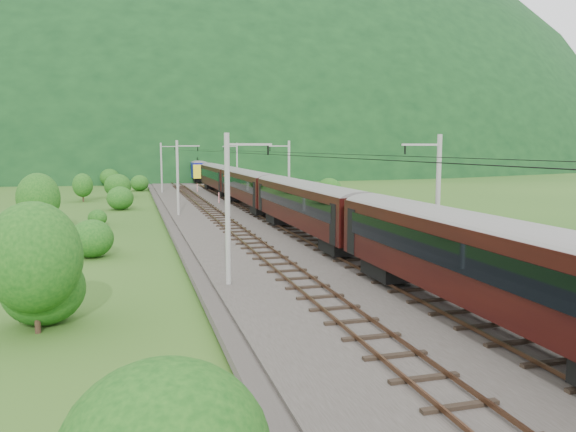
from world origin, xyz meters
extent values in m
plane|color=#254D18|center=(0.00, 0.00, 0.00)|extent=(600.00, 600.00, 0.00)
cube|color=#38332D|center=(0.00, 10.00, 0.15)|extent=(14.00, 220.00, 0.30)
cube|color=brown|center=(-3.12, 10.00, 0.49)|extent=(0.08, 220.00, 0.15)
cube|color=brown|center=(-1.68, 10.00, 0.49)|extent=(0.08, 220.00, 0.15)
cube|color=black|center=(-2.40, 10.00, 0.36)|extent=(2.40, 220.00, 0.12)
cube|color=brown|center=(1.68, 10.00, 0.49)|extent=(0.08, 220.00, 0.15)
cube|color=brown|center=(3.12, 10.00, 0.49)|extent=(0.08, 220.00, 0.15)
cube|color=black|center=(2.40, 10.00, 0.36)|extent=(2.40, 220.00, 0.12)
cylinder|color=gray|center=(-6.20, 0.00, 4.30)|extent=(0.28, 0.28, 8.00)
cube|color=gray|center=(-5.00, 0.00, 7.70)|extent=(2.40, 0.12, 0.12)
cylinder|color=black|center=(-4.00, 0.00, 7.40)|extent=(0.10, 0.10, 0.50)
cylinder|color=gray|center=(-6.20, 32.00, 4.30)|extent=(0.28, 0.28, 8.00)
cube|color=gray|center=(-5.00, 32.00, 7.70)|extent=(2.40, 0.12, 0.12)
cylinder|color=black|center=(-4.00, 32.00, 7.40)|extent=(0.10, 0.10, 0.50)
cylinder|color=gray|center=(-6.20, 64.00, 4.30)|extent=(0.28, 0.28, 8.00)
cube|color=gray|center=(-5.00, 64.00, 7.70)|extent=(2.40, 0.12, 0.12)
cylinder|color=black|center=(-4.00, 64.00, 7.40)|extent=(0.10, 0.10, 0.50)
cylinder|color=gray|center=(-6.20, 96.00, 4.30)|extent=(0.28, 0.28, 8.00)
cube|color=gray|center=(-5.00, 96.00, 7.70)|extent=(2.40, 0.12, 0.12)
cylinder|color=black|center=(-4.00, 96.00, 7.40)|extent=(0.10, 0.10, 0.50)
cylinder|color=gray|center=(-6.20, 128.00, 4.30)|extent=(0.28, 0.28, 8.00)
cube|color=gray|center=(-5.00, 128.00, 7.70)|extent=(2.40, 0.12, 0.12)
cylinder|color=black|center=(-4.00, 128.00, 7.40)|extent=(0.10, 0.10, 0.50)
cylinder|color=gray|center=(6.20, 0.00, 4.30)|extent=(0.28, 0.28, 8.00)
cube|color=gray|center=(5.00, 0.00, 7.70)|extent=(2.40, 0.12, 0.12)
cylinder|color=black|center=(4.00, 0.00, 7.40)|extent=(0.10, 0.10, 0.50)
cylinder|color=gray|center=(6.20, 32.00, 4.30)|extent=(0.28, 0.28, 8.00)
cube|color=gray|center=(5.00, 32.00, 7.70)|extent=(2.40, 0.12, 0.12)
cylinder|color=black|center=(4.00, 32.00, 7.40)|extent=(0.10, 0.10, 0.50)
cylinder|color=gray|center=(6.20, 64.00, 4.30)|extent=(0.28, 0.28, 8.00)
cube|color=gray|center=(5.00, 64.00, 7.70)|extent=(2.40, 0.12, 0.12)
cylinder|color=black|center=(4.00, 64.00, 7.40)|extent=(0.10, 0.10, 0.50)
cylinder|color=gray|center=(6.20, 96.00, 4.30)|extent=(0.28, 0.28, 8.00)
cube|color=gray|center=(5.00, 96.00, 7.70)|extent=(2.40, 0.12, 0.12)
cylinder|color=black|center=(4.00, 96.00, 7.40)|extent=(0.10, 0.10, 0.50)
cylinder|color=gray|center=(6.20, 128.00, 4.30)|extent=(0.28, 0.28, 8.00)
cube|color=gray|center=(5.00, 128.00, 7.70)|extent=(2.40, 0.12, 0.12)
cylinder|color=black|center=(4.00, 128.00, 7.40)|extent=(0.10, 0.10, 0.50)
cylinder|color=black|center=(-2.40, 10.00, 7.10)|extent=(0.03, 198.00, 0.03)
cylinder|color=black|center=(2.40, 10.00, 7.10)|extent=(0.03, 198.00, 0.03)
ellipsoid|color=black|center=(0.00, 260.00, 0.00)|extent=(504.00, 360.00, 244.00)
cube|color=black|center=(2.40, -9.65, 3.00)|extent=(2.93, 22.25, 3.03)
cylinder|color=gray|center=(2.40, -9.65, 4.36)|extent=(2.93, 22.14, 2.93)
cube|color=black|center=(0.91, -9.65, 3.36)|extent=(0.05, 19.58, 1.16)
cube|color=black|center=(3.89, -9.65, 3.36)|extent=(0.05, 19.58, 1.16)
cube|color=black|center=(2.40, -1.86, 1.03)|extent=(2.23, 3.24, 0.91)
cube|color=black|center=(2.40, 13.40, 3.00)|extent=(2.93, 22.25, 3.03)
cylinder|color=gray|center=(2.40, 13.40, 4.36)|extent=(2.93, 22.14, 2.93)
cube|color=black|center=(0.91, 13.40, 3.36)|extent=(0.05, 19.58, 1.16)
cube|color=black|center=(3.89, 13.40, 3.36)|extent=(0.05, 19.58, 1.16)
cube|color=black|center=(2.40, 5.61, 1.03)|extent=(2.23, 3.24, 0.91)
cube|color=black|center=(2.40, 21.19, 1.03)|extent=(2.23, 3.24, 0.91)
cube|color=black|center=(2.40, 36.45, 3.00)|extent=(2.93, 22.25, 3.03)
cylinder|color=gray|center=(2.40, 36.45, 4.36)|extent=(2.93, 22.14, 2.93)
cube|color=black|center=(0.91, 36.45, 3.36)|extent=(0.05, 19.58, 1.16)
cube|color=black|center=(3.89, 36.45, 3.36)|extent=(0.05, 19.58, 1.16)
cube|color=black|center=(2.40, 28.66, 1.03)|extent=(2.23, 3.24, 0.91)
cube|color=black|center=(2.40, 44.24, 1.03)|extent=(2.23, 3.24, 0.91)
cube|color=black|center=(2.40, 59.50, 3.00)|extent=(2.93, 22.25, 3.03)
cylinder|color=gray|center=(2.40, 59.50, 4.36)|extent=(2.93, 22.14, 2.93)
cube|color=black|center=(0.91, 59.50, 3.36)|extent=(0.05, 19.58, 1.16)
cube|color=black|center=(3.89, 59.50, 3.36)|extent=(0.05, 19.58, 1.16)
cube|color=black|center=(2.40, 51.72, 1.03)|extent=(2.23, 3.24, 0.91)
cube|color=black|center=(2.40, 67.29, 1.03)|extent=(2.23, 3.24, 0.91)
cube|color=navy|center=(2.40, 91.66, 3.00)|extent=(2.93, 18.21, 3.03)
cylinder|color=gray|center=(2.40, 91.66, 4.36)|extent=(2.93, 18.12, 2.93)
cube|color=black|center=(0.91, 91.66, 3.36)|extent=(0.05, 16.02, 1.16)
cube|color=black|center=(3.89, 91.66, 3.36)|extent=(0.05, 16.02, 1.16)
cube|color=black|center=(2.40, 85.29, 1.03)|extent=(2.23, 3.24, 0.91)
cube|color=black|center=(2.40, 98.03, 1.03)|extent=(2.23, 3.24, 0.91)
cube|color=yellow|center=(2.40, 100.56, 2.80)|extent=(2.99, 0.50, 2.73)
cube|color=yellow|center=(2.40, 82.76, 2.80)|extent=(2.99, 0.50, 2.73)
cube|color=black|center=(2.40, 94.66, 5.07)|extent=(0.08, 1.60, 0.91)
cylinder|color=red|center=(-0.53, 63.83, 0.94)|extent=(0.14, 0.14, 1.28)
cylinder|color=red|center=(0.07, 44.29, 0.98)|extent=(0.15, 0.15, 1.37)
cylinder|color=black|center=(-3.22, 69.54, 1.40)|extent=(0.15, 0.15, 2.20)
sphere|color=red|center=(-3.22, 69.54, 2.55)|extent=(0.26, 0.26, 0.26)
ellipsoid|color=#124412|center=(-14.79, -3.71, 1.56)|extent=(3.46, 3.46, 3.11)
ellipsoid|color=#124412|center=(-13.76, 11.24, 1.32)|extent=(2.93, 2.93, 2.64)
ellipsoid|color=#124412|center=(-14.27, 27.46, 0.81)|extent=(1.80, 1.80, 1.62)
ellipsoid|color=#124412|center=(-12.36, 41.60, 1.43)|extent=(3.18, 3.18, 2.86)
ellipsoid|color=#124412|center=(-12.99, 59.40, 1.79)|extent=(3.98, 3.98, 3.58)
ellipsoid|color=#124412|center=(-9.58, 71.64, 1.39)|extent=(3.09, 3.09, 2.78)
ellipsoid|color=#124412|center=(-15.04, 86.98, 1.68)|extent=(3.73, 3.73, 3.36)
cylinder|color=black|center=(-14.91, -4.92, 1.47)|extent=(0.24, 0.24, 2.94)
ellipsoid|color=#124412|center=(-14.91, -4.92, 3.15)|extent=(3.78, 3.78, 4.54)
cylinder|color=black|center=(-18.98, 24.54, 1.44)|extent=(0.24, 0.24, 2.89)
ellipsoid|color=#124412|center=(-18.98, 24.54, 3.10)|extent=(3.71, 3.71, 4.46)
cylinder|color=black|center=(-17.53, 53.88, 1.08)|extent=(0.24, 0.24, 2.16)
ellipsoid|color=#124412|center=(-17.53, 53.88, 2.31)|extent=(2.77, 2.77, 3.33)
ellipsoid|color=#124412|center=(10.03, 0.98, 0.84)|extent=(1.86, 1.86, 1.67)
ellipsoid|color=#124412|center=(9.64, 19.26, 1.42)|extent=(3.15, 3.15, 2.84)
ellipsoid|color=#124412|center=(14.22, 40.87, 1.59)|extent=(3.53, 3.53, 3.18)
ellipsoid|color=#124412|center=(12.21, 60.94, 0.88)|extent=(1.96, 1.96, 1.77)
camera|label=1|loc=(-11.06, -29.04, 7.54)|focal=35.00mm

